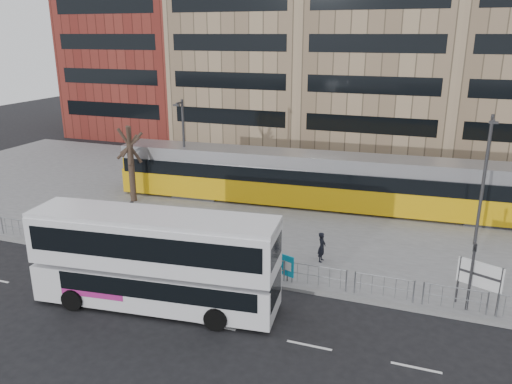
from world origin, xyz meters
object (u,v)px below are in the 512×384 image
(tram, at_px, (335,181))
(pedestrian, at_px, (322,247))
(ad_panel, at_px, (287,266))
(lamp_post_east, at_px, (484,176))
(lamp_post_west, at_px, (184,144))
(bare_tree, at_px, (128,123))
(traffic_light_west, at_px, (133,222))
(station_sign, at_px, (480,277))
(double_decker_bus, at_px, (155,257))
(traffic_light_east, at_px, (472,268))

(tram, relative_size, pedestrian, 19.34)
(ad_panel, distance_m, lamp_post_east, 12.25)
(ad_panel, bearing_deg, pedestrian, 87.54)
(lamp_post_west, distance_m, bare_tree, 4.16)
(pedestrian, xyz_separation_m, traffic_light_west, (-9.57, -2.81, 1.17))
(station_sign, bearing_deg, lamp_post_west, 174.94)
(lamp_post_east, bearing_deg, double_decker_bus, -139.33)
(pedestrian, relative_size, lamp_post_east, 0.22)
(traffic_light_west, bearing_deg, bare_tree, 113.94)
(bare_tree, bearing_deg, double_decker_bus, -52.93)
(ad_panel, xyz_separation_m, bare_tree, (-13.87, 7.99, 4.85))
(double_decker_bus, height_order, traffic_light_east, double_decker_bus)
(tram, height_order, lamp_post_west, lamp_post_west)
(double_decker_bus, xyz_separation_m, bare_tree, (-8.97, 11.88, 3.45))
(traffic_light_west, relative_size, bare_tree, 0.40)
(traffic_light_west, bearing_deg, station_sign, -8.34)
(pedestrian, bearing_deg, station_sign, -105.10)
(traffic_light_west, bearing_deg, traffic_light_east, -9.07)
(double_decker_bus, relative_size, lamp_post_west, 1.56)
(pedestrian, height_order, traffic_light_east, traffic_light_east)
(traffic_light_west, relative_size, traffic_light_east, 1.00)
(double_decker_bus, distance_m, traffic_light_west, 5.29)
(bare_tree, bearing_deg, tram, 14.75)
(station_sign, xyz_separation_m, pedestrian, (-7.40, 2.40, -0.72))
(lamp_post_west, bearing_deg, traffic_light_east, -28.29)
(ad_panel, xyz_separation_m, traffic_light_west, (-8.52, -0.05, 1.20))
(traffic_light_west, xyz_separation_m, traffic_light_east, (16.60, 0.18, 0.00))
(traffic_light_west, bearing_deg, double_decker_bus, -56.36)
(traffic_light_west, relative_size, lamp_post_west, 0.44)
(double_decker_bus, relative_size, tram, 0.35)
(traffic_light_west, bearing_deg, pedestrian, 6.63)
(ad_panel, bearing_deg, tram, 108.99)
(lamp_post_west, height_order, bare_tree, bare_tree)
(tram, xyz_separation_m, station_sign, (8.55, -11.26, -0.31))
(pedestrian, bearing_deg, lamp_post_west, 60.48)
(station_sign, bearing_deg, traffic_light_east, -126.82)
(station_sign, xyz_separation_m, bare_tree, (-22.32, 7.63, 4.11))
(double_decker_bus, bearing_deg, bare_tree, 120.78)
(ad_panel, height_order, lamp_post_east, lamp_post_east)
(tram, height_order, station_sign, tram)
(traffic_light_east, xyz_separation_m, lamp_post_west, (-19.01, 10.23, 1.92))
(lamp_post_east, relative_size, bare_tree, 0.95)
(pedestrian, relative_size, lamp_post_west, 0.23)
(traffic_light_west, distance_m, traffic_light_east, 16.60)
(traffic_light_east, relative_size, lamp_post_west, 0.44)
(ad_panel, bearing_deg, lamp_post_west, 155.03)
(traffic_light_east, bearing_deg, tram, 128.84)
(ad_panel, bearing_deg, traffic_light_east, 19.44)
(ad_panel, bearing_deg, bare_tree, 168.57)
(ad_panel, height_order, pedestrian, pedestrian)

